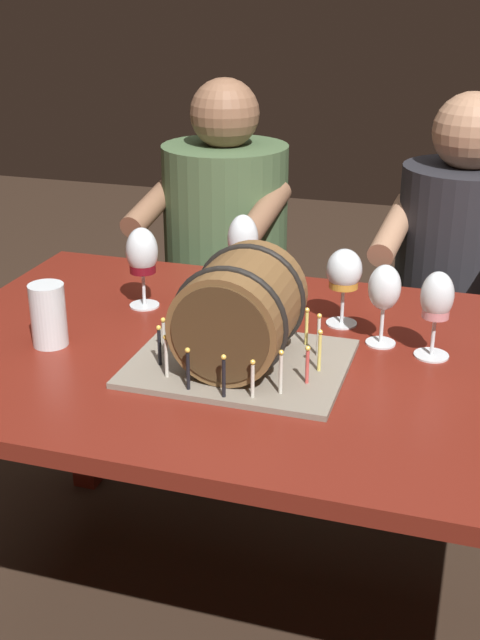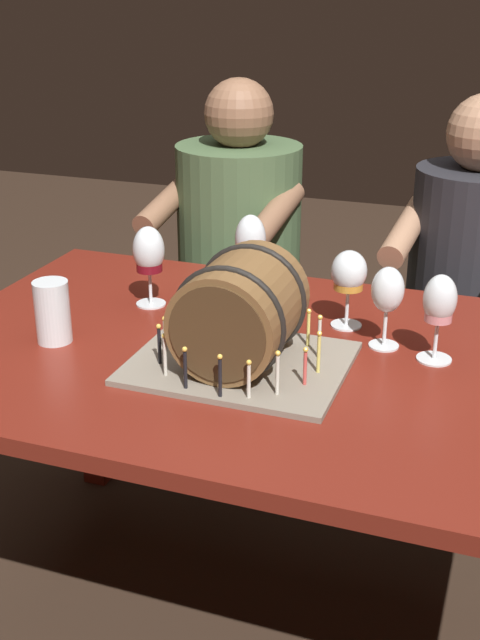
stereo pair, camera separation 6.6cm
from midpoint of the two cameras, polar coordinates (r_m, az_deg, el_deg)
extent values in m
plane|color=#332319|center=(2.12, 0.55, -20.38)|extent=(8.00, 8.00, 0.00)
cube|color=maroon|center=(1.71, 0.64, -2.78)|extent=(1.47, 0.95, 0.03)
cube|color=maroon|center=(2.46, -11.83, -4.31)|extent=(0.07, 0.07, 0.69)
cube|color=gray|center=(1.64, -1.15, -3.04)|extent=(0.43, 0.34, 0.01)
cylinder|color=brown|center=(1.59, -1.18, 0.64)|extent=(0.22, 0.25, 0.22)
cylinder|color=#46301B|center=(1.48, -2.71, -1.12)|extent=(0.19, 0.00, 0.19)
cylinder|color=#46301B|center=(1.70, 0.15, 2.18)|extent=(0.19, 0.00, 0.19)
torus|color=black|center=(1.53, -2.00, -0.30)|extent=(0.23, 0.01, 0.23)
torus|color=black|center=(1.65, -0.42, 1.52)|extent=(0.23, 0.01, 0.23)
cylinder|color=#EAD666|center=(1.58, 4.40, -2.32)|extent=(0.01, 0.01, 0.08)
sphere|color=#F9C64C|center=(1.56, 4.45, -0.86)|extent=(0.01, 0.01, 0.01)
cylinder|color=silver|center=(1.64, 4.38, -1.22)|extent=(0.01, 0.01, 0.08)
sphere|color=#F9C64C|center=(1.63, 4.43, 0.29)|extent=(0.01, 0.01, 0.01)
cylinder|color=#EAD666|center=(1.69, 3.57, -0.61)|extent=(0.01, 0.01, 0.07)
sphere|color=#F9C64C|center=(1.68, 3.60, 0.71)|extent=(0.01, 0.01, 0.01)
cylinder|color=silver|center=(1.74, 1.80, 0.00)|extent=(0.01, 0.01, 0.07)
sphere|color=#F9C64C|center=(1.73, 1.81, 1.20)|extent=(0.01, 0.01, 0.01)
cylinder|color=black|center=(1.76, 0.12, 0.52)|extent=(0.01, 0.01, 0.08)
sphere|color=#F9C64C|center=(1.74, 0.12, 1.97)|extent=(0.01, 0.01, 0.01)
cylinder|color=#D64C47|center=(1.76, -1.72, 0.34)|extent=(0.01, 0.01, 0.07)
sphere|color=#F9C64C|center=(1.75, -1.74, 1.53)|extent=(0.01, 0.01, 0.01)
cylinder|color=black|center=(1.75, -3.58, 0.29)|extent=(0.01, 0.01, 0.08)
sphere|color=#F9C64C|center=(1.73, -3.62, 1.67)|extent=(0.01, 0.01, 0.01)
cylinder|color=#EAD666|center=(1.72, -5.08, -0.05)|extent=(0.01, 0.01, 0.08)
sphere|color=#F9C64C|center=(1.70, -5.14, 1.42)|extent=(0.01, 0.01, 0.01)
cylinder|color=silver|center=(1.67, -6.48, -1.22)|extent=(0.01, 0.01, 0.06)
sphere|color=#F9C64C|center=(1.65, -6.54, 0.00)|extent=(0.01, 0.01, 0.01)
cylinder|color=black|center=(1.61, -6.82, -1.96)|extent=(0.01, 0.01, 0.07)
sphere|color=#F9C64C|center=(1.60, -6.89, -0.55)|extent=(0.01, 0.01, 0.01)
cylinder|color=silver|center=(1.56, -6.37, -2.71)|extent=(0.01, 0.01, 0.08)
sphere|color=#F9C64C|center=(1.55, -6.45, -1.21)|extent=(0.01, 0.01, 0.01)
cylinder|color=black|center=(1.52, -4.89, -3.60)|extent=(0.01, 0.01, 0.07)
sphere|color=#F9C64C|center=(1.50, -4.95, -2.13)|extent=(0.01, 0.01, 0.01)
cylinder|color=black|center=(1.48, -2.41, -4.12)|extent=(0.01, 0.01, 0.07)
sphere|color=#F9C64C|center=(1.47, -2.44, -2.62)|extent=(0.01, 0.01, 0.01)
cylinder|color=silver|center=(1.48, -0.38, -4.32)|extent=(0.01, 0.01, 0.07)
sphere|color=#F9C64C|center=(1.47, -0.39, -2.98)|extent=(0.01, 0.01, 0.01)
cylinder|color=silver|center=(1.49, 1.61, -3.84)|extent=(0.01, 0.01, 0.08)
sphere|color=#F9C64C|center=(1.48, 1.63, -2.29)|extent=(0.01, 0.01, 0.01)
cylinder|color=#D64C47|center=(1.54, 3.50, -3.33)|extent=(0.01, 0.01, 0.07)
sphere|color=#F9C64C|center=(1.52, 3.54, -2.01)|extent=(0.01, 0.01, 0.01)
cylinder|color=white|center=(1.76, 8.74, -1.60)|extent=(0.06, 0.06, 0.00)
cylinder|color=white|center=(1.74, 8.82, -0.41)|extent=(0.01, 0.01, 0.08)
ellipsoid|color=white|center=(1.71, 9.00, 2.26)|extent=(0.07, 0.07, 0.10)
cylinder|color=white|center=(1.84, 6.10, -0.23)|extent=(0.07, 0.07, 0.00)
cylinder|color=white|center=(1.83, 6.15, 0.99)|extent=(0.01, 0.01, 0.08)
ellipsoid|color=white|center=(1.80, 6.27, 3.54)|extent=(0.08, 0.08, 0.09)
cylinder|color=#C6842D|center=(1.81, 6.24, 2.84)|extent=(0.06, 0.06, 0.04)
cylinder|color=white|center=(1.95, -7.65, 1.03)|extent=(0.07, 0.07, 0.00)
cylinder|color=white|center=(1.94, -7.71, 2.14)|extent=(0.01, 0.01, 0.08)
ellipsoid|color=white|center=(1.91, -7.86, 4.79)|extent=(0.07, 0.07, 0.11)
cylinder|color=maroon|center=(1.92, -7.80, 3.80)|extent=(0.06, 0.06, 0.03)
cylinder|color=white|center=(2.02, -0.73, 1.97)|extent=(0.06, 0.06, 0.00)
cylinder|color=white|center=(2.00, -0.74, 3.02)|extent=(0.01, 0.01, 0.07)
ellipsoid|color=white|center=(1.97, -0.75, 5.68)|extent=(0.08, 0.08, 0.12)
cylinder|color=beige|center=(1.98, -0.74, 4.60)|extent=(0.06, 0.06, 0.03)
cylinder|color=white|center=(1.72, 12.16, -2.43)|extent=(0.07, 0.07, 0.00)
cylinder|color=white|center=(1.70, 12.28, -1.17)|extent=(0.01, 0.01, 0.08)
ellipsoid|color=white|center=(1.67, 12.54, 1.66)|extent=(0.07, 0.07, 0.10)
cylinder|color=pink|center=(1.68, 12.46, 0.87)|extent=(0.06, 0.06, 0.04)
cylinder|color=white|center=(1.76, -14.30, 0.33)|extent=(0.08, 0.08, 0.14)
cylinder|color=#C6842D|center=(1.77, -14.26, -0.02)|extent=(0.07, 0.07, 0.11)
cylinder|color=white|center=(1.74, -14.45, 1.85)|extent=(0.07, 0.07, 0.01)
cube|color=#2A3A24|center=(2.69, -1.65, -4.19)|extent=(0.34, 0.32, 0.45)
cylinder|color=#47603D|center=(2.50, -1.78, 5.99)|extent=(0.40, 0.40, 0.54)
sphere|color=brown|center=(2.42, -1.88, 14.23)|extent=(0.20, 0.20, 0.20)
cylinder|color=brown|center=(2.29, 0.78, 7.35)|extent=(0.09, 0.31, 0.14)
cylinder|color=brown|center=(2.42, -6.80, 8.09)|extent=(0.09, 0.31, 0.14)
cube|color=black|center=(2.57, 13.17, -6.17)|extent=(0.34, 0.32, 0.45)
cylinder|color=#232328|center=(2.38, 14.22, 4.16)|extent=(0.38, 0.38, 0.53)
sphere|color=#A87A5B|center=(2.29, 15.10, 12.61)|extent=(0.21, 0.21, 0.21)
cylinder|color=#A87A5B|center=(2.25, 9.94, 6.34)|extent=(0.10, 0.31, 0.14)
camera|label=1|loc=(0.03, -91.17, -0.50)|focal=45.77mm
camera|label=2|loc=(0.03, 88.83, 0.50)|focal=45.77mm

